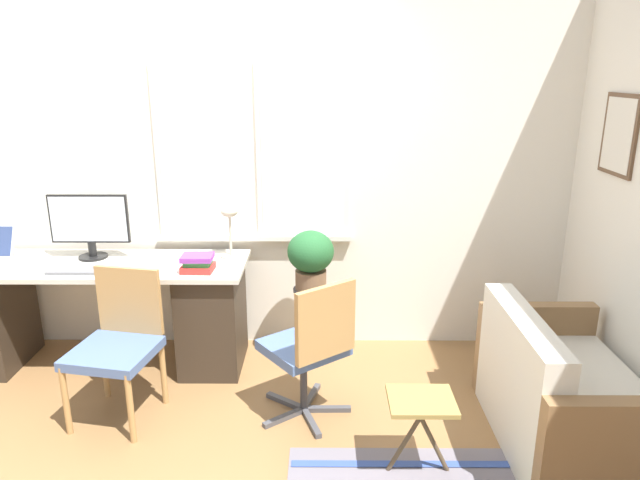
{
  "coord_description": "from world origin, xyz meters",
  "views": [
    {
      "loc": [
        0.95,
        -3.29,
        2.0
      ],
      "look_at": [
        0.93,
        0.16,
        0.96
      ],
      "focal_mm": 32.0,
      "sensor_mm": 36.0,
      "label": 1
    }
  ],
  "objects_px": {
    "monitor": "(89,224)",
    "office_chair_swivel": "(310,346)",
    "book_stack": "(198,263)",
    "couch_loveseat": "(561,399)",
    "folding_stool": "(421,408)",
    "plant_stand": "(311,298)",
    "mouse": "(111,271)",
    "potted_plant": "(311,256)",
    "desk_lamp": "(230,221)",
    "keyboard": "(75,270)",
    "desk_chair_wooden": "(118,341)"
  },
  "relations": [
    {
      "from": "book_stack",
      "to": "couch_loveseat",
      "type": "bearing_deg",
      "value": -18.87
    },
    {
      "from": "desk_lamp",
      "to": "plant_stand",
      "type": "xyz_separation_m",
      "value": [
        0.55,
        -0.12,
        -0.51
      ]
    },
    {
      "from": "desk_chair_wooden",
      "to": "potted_plant",
      "type": "relative_size",
      "value": 2.14
    },
    {
      "from": "mouse",
      "to": "plant_stand",
      "type": "xyz_separation_m",
      "value": [
        1.27,
        0.22,
        -0.28
      ]
    },
    {
      "from": "mouse",
      "to": "keyboard",
      "type": "bearing_deg",
      "value": 173.14
    },
    {
      "from": "mouse",
      "to": "potted_plant",
      "type": "relative_size",
      "value": 0.17
    },
    {
      "from": "keyboard",
      "to": "folding_stool",
      "type": "xyz_separation_m",
      "value": [
        2.08,
        -0.94,
        -0.39
      ]
    },
    {
      "from": "book_stack",
      "to": "folding_stool",
      "type": "height_order",
      "value": "book_stack"
    },
    {
      "from": "mouse",
      "to": "couch_loveseat",
      "type": "bearing_deg",
      "value": -14.26
    },
    {
      "from": "mouse",
      "to": "plant_stand",
      "type": "height_order",
      "value": "mouse"
    },
    {
      "from": "monitor",
      "to": "book_stack",
      "type": "bearing_deg",
      "value": -18.8
    },
    {
      "from": "keyboard",
      "to": "plant_stand",
      "type": "relative_size",
      "value": 0.6
    },
    {
      "from": "monitor",
      "to": "potted_plant",
      "type": "relative_size",
      "value": 1.31
    },
    {
      "from": "book_stack",
      "to": "potted_plant",
      "type": "height_order",
      "value": "potted_plant"
    },
    {
      "from": "mouse",
      "to": "couch_loveseat",
      "type": "height_order",
      "value": "mouse"
    },
    {
      "from": "monitor",
      "to": "mouse",
      "type": "height_order",
      "value": "monitor"
    },
    {
      "from": "book_stack",
      "to": "potted_plant",
      "type": "xyz_separation_m",
      "value": [
        0.72,
        0.18,
        -0.01
      ]
    },
    {
      "from": "keyboard",
      "to": "couch_loveseat",
      "type": "height_order",
      "value": "keyboard"
    },
    {
      "from": "office_chair_swivel",
      "to": "couch_loveseat",
      "type": "bearing_deg",
      "value": 133.39
    },
    {
      "from": "keyboard",
      "to": "desk_lamp",
      "type": "distance_m",
      "value": 1.03
    },
    {
      "from": "monitor",
      "to": "plant_stand",
      "type": "height_order",
      "value": "monitor"
    },
    {
      "from": "plant_stand",
      "to": "folding_stool",
      "type": "relative_size",
      "value": 1.31
    },
    {
      "from": "book_stack",
      "to": "plant_stand",
      "type": "bearing_deg",
      "value": 13.75
    },
    {
      "from": "desk_lamp",
      "to": "couch_loveseat",
      "type": "relative_size",
      "value": 0.31
    },
    {
      "from": "mouse",
      "to": "couch_loveseat",
      "type": "xyz_separation_m",
      "value": [
        2.65,
        -0.67,
        -0.49
      ]
    },
    {
      "from": "couch_loveseat",
      "to": "plant_stand",
      "type": "relative_size",
      "value": 2.07
    },
    {
      "from": "office_chair_swivel",
      "to": "folding_stool",
      "type": "xyz_separation_m",
      "value": [
        0.57,
        -0.47,
        -0.1
      ]
    },
    {
      "from": "monitor",
      "to": "desk_chair_wooden",
      "type": "xyz_separation_m",
      "value": [
        0.38,
        -0.7,
        -0.52
      ]
    },
    {
      "from": "keyboard",
      "to": "mouse",
      "type": "distance_m",
      "value": 0.24
    },
    {
      "from": "book_stack",
      "to": "desk_chair_wooden",
      "type": "bearing_deg",
      "value": -132.3
    },
    {
      "from": "office_chair_swivel",
      "to": "mouse",
      "type": "bearing_deg",
      "value": -56.35
    },
    {
      "from": "monitor",
      "to": "mouse",
      "type": "xyz_separation_m",
      "value": [
        0.23,
        -0.31,
        -0.22
      ]
    },
    {
      "from": "monitor",
      "to": "office_chair_swivel",
      "type": "relative_size",
      "value": 0.6
    },
    {
      "from": "desk_lamp",
      "to": "potted_plant",
      "type": "distance_m",
      "value": 0.61
    },
    {
      "from": "office_chair_swivel",
      "to": "couch_loveseat",
      "type": "distance_m",
      "value": 1.41
    },
    {
      "from": "desk_lamp",
      "to": "couch_loveseat",
      "type": "distance_m",
      "value": 2.31
    },
    {
      "from": "desk_chair_wooden",
      "to": "plant_stand",
      "type": "xyz_separation_m",
      "value": [
        1.12,
        0.61,
        0.02
      ]
    },
    {
      "from": "keyboard",
      "to": "office_chair_swivel",
      "type": "bearing_deg",
      "value": -17.34
    },
    {
      "from": "folding_stool",
      "to": "potted_plant",
      "type": "bearing_deg",
      "value": 116.82
    },
    {
      "from": "monitor",
      "to": "folding_stool",
      "type": "distance_m",
      "value": 2.49
    },
    {
      "from": "monitor",
      "to": "potted_plant",
      "type": "distance_m",
      "value": 1.52
    },
    {
      "from": "office_chair_swivel",
      "to": "plant_stand",
      "type": "xyz_separation_m",
      "value": [
        -0.01,
        0.67,
        0.02
      ]
    },
    {
      "from": "folding_stool",
      "to": "plant_stand",
      "type": "bearing_deg",
      "value": 116.82
    },
    {
      "from": "desk_chair_wooden",
      "to": "office_chair_swivel",
      "type": "bearing_deg",
      "value": 8.13
    },
    {
      "from": "potted_plant",
      "to": "folding_stool",
      "type": "relative_size",
      "value": 0.95
    },
    {
      "from": "couch_loveseat",
      "to": "folding_stool",
      "type": "height_order",
      "value": "couch_loveseat"
    },
    {
      "from": "keyboard",
      "to": "folding_stool",
      "type": "distance_m",
      "value": 2.32
    },
    {
      "from": "desk_lamp",
      "to": "folding_stool",
      "type": "bearing_deg",
      "value": -48.12
    },
    {
      "from": "monitor",
      "to": "book_stack",
      "type": "height_order",
      "value": "monitor"
    },
    {
      "from": "office_chair_swivel",
      "to": "folding_stool",
      "type": "relative_size",
      "value": 2.07
    }
  ]
}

